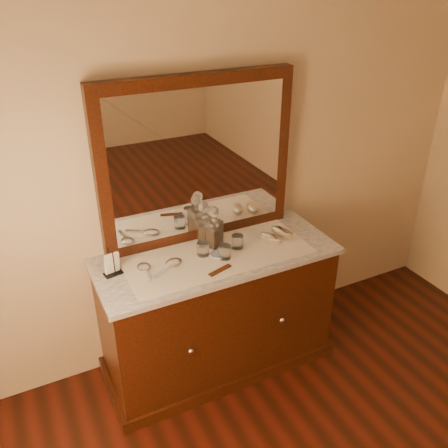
{
  "coord_description": "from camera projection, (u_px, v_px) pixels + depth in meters",
  "views": [
    {
      "loc": [
        -1.02,
        -0.2,
        2.35
      ],
      "look_at": [
        0.0,
        1.85,
        1.1
      ],
      "focal_mm": 38.06,
      "sensor_mm": 36.0,
      "label": 1
    }
  ],
  "objects": [
    {
      "name": "dresser_plinth",
      "position": [
        217.0,
        356.0,
        3.2
      ],
      "size": [
        1.46,
        0.59,
        0.08
      ],
      "primitive_type": "cube",
      "color": "black",
      "rests_on": "floor"
    },
    {
      "name": "decanter_left",
      "position": [
        204.0,
        227.0,
        2.87
      ],
      "size": [
        0.11,
        0.11,
        0.28
      ],
      "color": "#934B15",
      "rests_on": "lace_runner"
    },
    {
      "name": "knob_right",
      "position": [
        281.0,
        320.0,
        2.89
      ],
      "size": [
        0.04,
        0.04,
        0.04
      ],
      "primitive_type": "sphere",
      "color": "silver",
      "rests_on": "dresser_cabinet"
    },
    {
      "name": "napkin_rack",
      "position": [
        112.0,
        265.0,
        2.6
      ],
      "size": [
        0.11,
        0.08,
        0.15
      ],
      "color": "black",
      "rests_on": "marble_top"
    },
    {
      "name": "knob_left",
      "position": [
        191.0,
        351.0,
        2.66
      ],
      "size": [
        0.04,
        0.04,
        0.04
      ],
      "primitive_type": "sphere",
      "color": "silver",
      "rests_on": "dresser_cabinet"
    },
    {
      "name": "brush_near",
      "position": [
        271.0,
        238.0,
        2.93
      ],
      "size": [
        0.12,
        0.16,
        0.04
      ],
      "color": "tan",
      "rests_on": "lace_runner"
    },
    {
      "name": "mirror_frame",
      "position": [
        198.0,
        161.0,
        2.77
      ],
      "size": [
        1.2,
        0.08,
        1.0
      ],
      "primitive_type": "cube",
      "color": "black",
      "rests_on": "marble_top"
    },
    {
      "name": "dresser_cabinet",
      "position": [
        217.0,
        312.0,
        3.02
      ],
      "size": [
        1.4,
        0.55,
        0.82
      ],
      "primitive_type": "cube",
      "color": "black",
      "rests_on": "floor"
    },
    {
      "name": "mirror_glass",
      "position": [
        200.0,
        163.0,
        2.74
      ],
      "size": [
        1.06,
        0.01,
        0.86
      ],
      "primitive_type": "cube",
      "color": "white",
      "rests_on": "marble_top"
    },
    {
      "name": "hand_mirror_outer",
      "position": [
        144.0,
        268.0,
        2.65
      ],
      "size": [
        0.08,
        0.2,
        0.02
      ],
      "color": "silver",
      "rests_on": "lace_runner"
    },
    {
      "name": "decanter_right",
      "position": [
        214.0,
        231.0,
        2.84
      ],
      "size": [
        0.1,
        0.1,
        0.26
      ],
      "color": "#934B15",
      "rests_on": "lace_runner"
    },
    {
      "name": "comb",
      "position": [
        220.0,
        270.0,
        2.65
      ],
      "size": [
        0.15,
        0.07,
        0.01
      ],
      "primitive_type": "cube",
      "rotation": [
        0.0,
        0.0,
        0.29
      ],
      "color": "#672D12",
      "rests_on": "lace_runner"
    },
    {
      "name": "lace_runner",
      "position": [
        218.0,
        255.0,
        2.79
      ],
      "size": [
        1.1,
        0.45,
        0.0
      ],
      "primitive_type": "cube",
      "color": "silver",
      "rests_on": "marble_top"
    },
    {
      "name": "hand_mirror_inner",
      "position": [
        172.0,
        264.0,
        2.69
      ],
      "size": [
        0.22,
        0.16,
        0.02
      ],
      "color": "silver",
      "rests_on": "lace_runner"
    },
    {
      "name": "brush_far",
      "position": [
        282.0,
        232.0,
        2.99
      ],
      "size": [
        0.12,
        0.18,
        0.04
      ],
      "color": "tan",
      "rests_on": "lace_runner"
    },
    {
      "name": "pin_dish",
      "position": [
        217.0,
        255.0,
        2.78
      ],
      "size": [
        0.1,
        0.1,
        0.01
      ],
      "primitive_type": "cylinder",
      "rotation": [
        0.0,
        0.0,
        -0.27
      ],
      "color": "silver",
      "rests_on": "lace_runner"
    },
    {
      "name": "tumblers",
      "position": [
        222.0,
        247.0,
        2.79
      ],
      "size": [
        0.29,
        0.16,
        0.08
      ],
      "color": "white",
      "rests_on": "lace_runner"
    },
    {
      "name": "marble_top",
      "position": [
        217.0,
        256.0,
        2.82
      ],
      "size": [
        1.44,
        0.59,
        0.03
      ],
      "primitive_type": "cube",
      "color": "white",
      "rests_on": "dresser_cabinet"
    }
  ]
}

